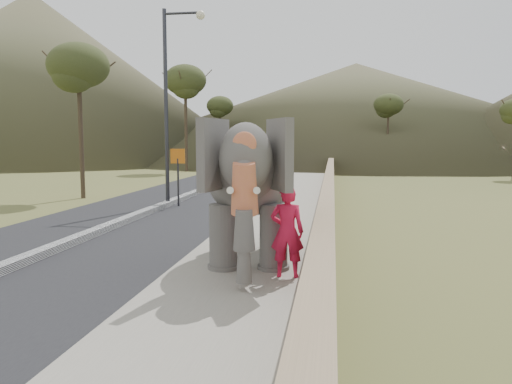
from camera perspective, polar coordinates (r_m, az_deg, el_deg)
ground at (r=8.47m, az=-4.14°, el=-13.41°), size 160.00×160.00×0.00m
road at (r=19.24m, az=-12.04°, el=-2.38°), size 7.00×120.00×0.03m
median at (r=19.23m, az=-12.04°, el=-2.10°), size 0.35×120.00×0.22m
walkway at (r=18.08m, az=2.96°, el=-2.61°), size 3.00×120.00×0.15m
parapet at (r=17.92m, az=8.22°, el=-1.21°), size 0.30×120.00×1.10m
lamppost at (r=21.00m, az=-9.47°, el=11.67°), size 1.76×0.36×8.00m
signboard at (r=20.76m, az=-8.91°, el=2.82°), size 0.60×0.08×2.40m
hill_left at (r=74.78m, az=-23.99°, el=11.93°), size 60.00×60.00×22.00m
hill_far at (r=77.95m, az=11.27°, el=9.13°), size 80.00×80.00×14.00m
elephant_and_man at (r=11.04m, az=-0.57°, el=-0.05°), size 2.55×4.35×3.00m
motorcyclist at (r=36.94m, az=1.16°, el=2.87°), size 1.48×1.83×1.82m
trees at (r=37.40m, az=6.93°, el=7.69°), size 41.21×42.92×9.19m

